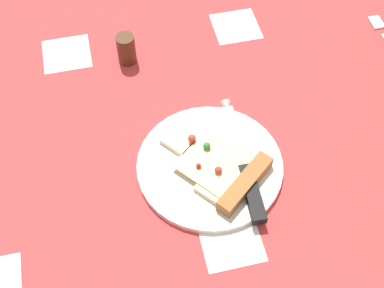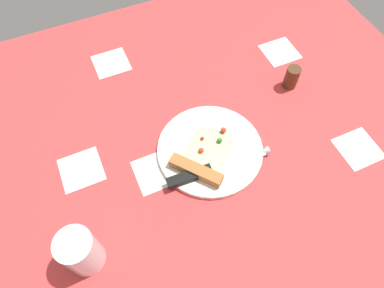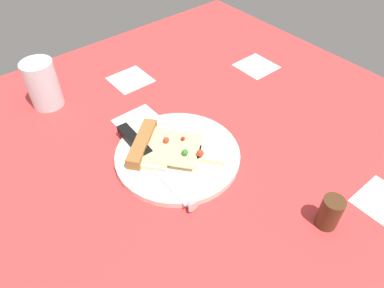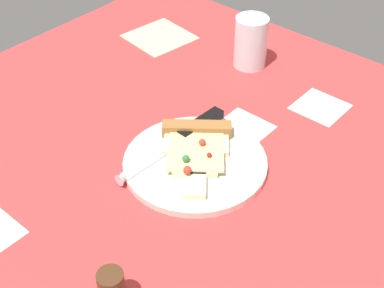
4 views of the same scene
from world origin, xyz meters
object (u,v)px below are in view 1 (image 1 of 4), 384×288
at_px(plate, 209,166).
at_px(pepper_shaker, 126,49).
at_px(pizza_slice, 222,170).
at_px(knife, 245,169).

height_order(plate, pepper_shaker, pepper_shaker).
bearing_deg(pizza_slice, plate, 90.32).
bearing_deg(pepper_shaker, plate, 18.93).
bearing_deg(knife, pizza_slice, 171.76).
relative_size(plate, pepper_shaker, 3.97).
xyz_separation_m(plate, knife, (0.03, 0.05, 0.01)).
bearing_deg(pizza_slice, knife, -49.90).
xyz_separation_m(pizza_slice, pepper_shaker, (-0.29, -0.11, 0.01)).
height_order(pizza_slice, knife, pizza_slice).
bearing_deg(pepper_shaker, pizza_slice, 20.58).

